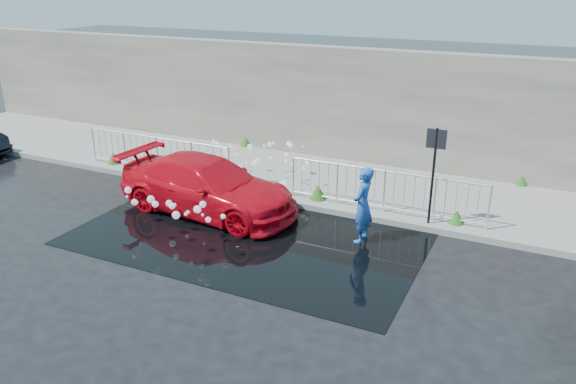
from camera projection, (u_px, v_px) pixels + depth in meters
name	position (u px, v px, depth m)	size (l,w,h in m)	color
ground	(210.00, 247.00, 12.61)	(90.00, 90.00, 0.00)	black
pavement	(302.00, 177.00, 16.79)	(30.00, 4.00, 0.15)	slate
curb	(271.00, 199.00, 15.11)	(30.00, 0.25, 0.16)	slate
retaining_wall	(330.00, 102.00, 17.98)	(30.00, 0.60, 3.50)	#5C594D
puddle	(251.00, 234.00, 13.25)	(8.00, 5.00, 0.01)	black
sign_post	(434.00, 161.00, 12.90)	(0.45, 0.06, 2.50)	black
railing_left	(157.00, 153.00, 16.78)	(5.05, 0.05, 1.10)	silver
railing_right	(384.00, 190.00, 13.95)	(5.05, 0.05, 1.10)	silver
weeds	(284.00, 173.00, 16.33)	(12.17, 3.93, 0.40)	#194913
water_spray	(226.00, 178.00, 14.80)	(3.46, 5.84, 1.10)	white
red_car	(207.00, 186.00, 14.27)	(1.97, 4.85, 1.41)	red
person	(363.00, 205.00, 12.61)	(0.65, 0.43, 1.78)	#2153A9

